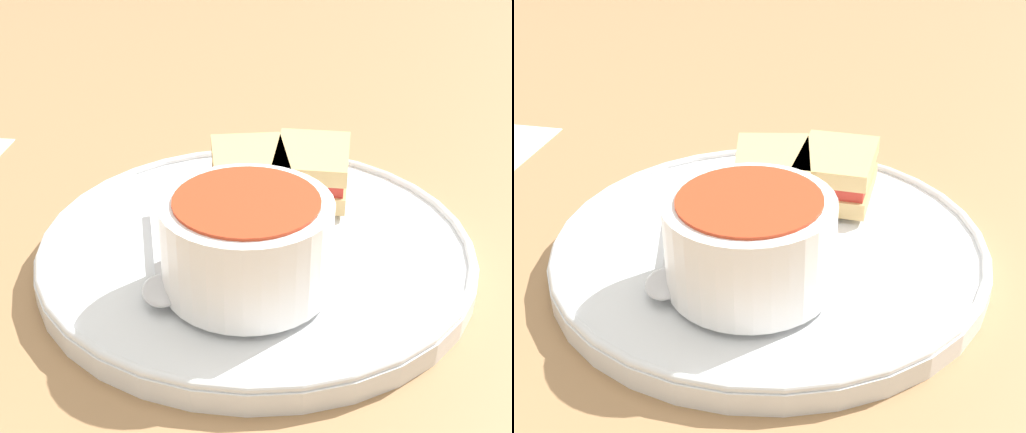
{
  "view_description": "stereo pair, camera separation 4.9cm",
  "coord_description": "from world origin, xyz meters",
  "views": [
    {
      "loc": [
        0.1,
        -0.41,
        0.28
      ],
      "look_at": [
        0.0,
        0.0,
        0.04
      ],
      "focal_mm": 50.0,
      "sensor_mm": 36.0,
      "label": 1
    },
    {
      "loc": [
        0.14,
        -0.4,
        0.28
      ],
      "look_at": [
        0.0,
        0.0,
        0.04
      ],
      "focal_mm": 50.0,
      "sensor_mm": 36.0,
      "label": 2
    }
  ],
  "objects": [
    {
      "name": "ground_plane",
      "position": [
        0.0,
        0.0,
        0.0
      ],
      "size": [
        2.4,
        2.4,
        0.0
      ],
      "primitive_type": "plane",
      "color": "#9E754C"
    },
    {
      "name": "plate",
      "position": [
        0.0,
        0.0,
        0.01
      ],
      "size": [
        0.3,
        0.3,
        0.02
      ],
      "color": "white",
      "rests_on": "ground_plane"
    },
    {
      "name": "soup_bowl",
      "position": [
        0.01,
        -0.06,
        0.05
      ],
      "size": [
        0.11,
        0.11,
        0.06
      ],
      "color": "white",
      "rests_on": "plate"
    },
    {
      "name": "spoon",
      "position": [
        -0.05,
        -0.07,
        0.02
      ],
      "size": [
        0.06,
        0.12,
        0.01
      ],
      "rotation": [
        0.0,
        0.0,
        5.11
      ],
      "color": "silver",
      "rests_on": "plate"
    },
    {
      "name": "sandwich_half_near",
      "position": [
        0.03,
        0.08,
        0.04
      ],
      "size": [
        0.06,
        0.08,
        0.04
      ],
      "rotation": [
        0.0,
        0.0,
        1.66
      ],
      "color": "tan",
      "rests_on": "plate"
    },
    {
      "name": "sandwich_half_far",
      "position": [
        -0.02,
        0.06,
        0.04
      ],
      "size": [
        0.08,
        0.09,
        0.04
      ],
      "rotation": [
        0.0,
        0.0,
        1.9
      ],
      "color": "tan",
      "rests_on": "plate"
    }
  ]
}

